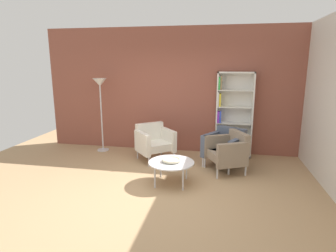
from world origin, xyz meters
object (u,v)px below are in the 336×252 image
(armchair_corner_red, at_px, (228,151))
(bookshelf_tall, at_px, (231,116))
(armchair_near_window, at_px, (154,141))
(coffee_table_low, at_px, (171,163))
(floor_lamp_torchiere, at_px, (100,91))
(decorative_bowl, at_px, (171,160))
(armchair_spare_guest, at_px, (225,147))

(armchair_corner_red, bearing_deg, bookshelf_tall, 150.55)
(armchair_corner_red, bearing_deg, armchair_near_window, -130.61)
(bookshelf_tall, height_order, coffee_table_low, bookshelf_tall)
(armchair_near_window, distance_m, floor_lamp_torchiere, 1.77)
(bookshelf_tall, xyz_separation_m, armchair_near_window, (-1.65, -0.61, -0.51))
(bookshelf_tall, relative_size, armchair_corner_red, 2.07)
(armchair_near_window, bearing_deg, decorative_bowl, -103.60)
(coffee_table_low, height_order, armchair_spare_guest, armchair_spare_guest)
(bookshelf_tall, height_order, floor_lamp_torchiere, bookshelf_tall)
(armchair_near_window, distance_m, armchair_corner_red, 1.64)
(bookshelf_tall, xyz_separation_m, armchair_corner_red, (-0.07, -1.02, -0.51))
(armchair_near_window, relative_size, floor_lamp_torchiere, 0.55)
(decorative_bowl, distance_m, armchair_corner_red, 1.25)
(armchair_spare_guest, bearing_deg, floor_lamp_torchiere, -159.21)
(floor_lamp_torchiere, bearing_deg, coffee_table_low, -38.93)
(bookshelf_tall, bearing_deg, floor_lamp_torchiere, -176.15)
(bookshelf_tall, bearing_deg, armchair_spare_guest, -98.89)
(bookshelf_tall, xyz_separation_m, armchair_spare_guest, (-0.12, -0.74, -0.51))
(bookshelf_tall, bearing_deg, armchair_corner_red, -93.65)
(decorative_bowl, relative_size, armchair_spare_guest, 0.34)
(coffee_table_low, distance_m, floor_lamp_torchiere, 2.76)
(coffee_table_low, relative_size, armchair_near_window, 0.84)
(bookshelf_tall, relative_size, floor_lamp_torchiere, 1.09)
(bookshelf_tall, relative_size, coffee_table_low, 2.37)
(armchair_corner_red, xyz_separation_m, armchair_spare_guest, (-0.05, 0.28, 0.00))
(coffee_table_low, height_order, decorative_bowl, decorative_bowl)
(decorative_bowl, xyz_separation_m, armchair_corner_red, (0.98, 0.77, -0.02))
(coffee_table_low, bearing_deg, armchair_spare_guest, 48.51)
(armchair_near_window, relative_size, armchair_spare_guest, 1.01)
(coffee_table_low, distance_m, armchair_spare_guest, 1.41)
(decorative_bowl, height_order, armchair_near_window, armchair_near_window)
(armchair_corner_red, height_order, armchair_spare_guest, same)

